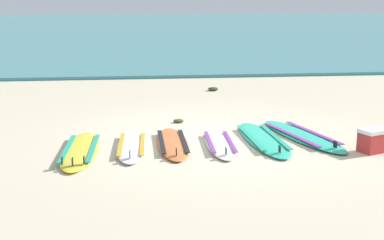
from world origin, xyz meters
TOP-DOWN VIEW (x-y plane):
  - ground_plane at (0.00, 0.00)m, footprint 80.00×80.00m
  - sea at (0.00, 37.05)m, footprint 80.00×60.00m
  - surfboard_0 at (-2.32, -0.71)m, footprint 0.64×2.31m
  - surfboard_1 at (-1.49, -0.56)m, footprint 0.56×1.98m
  - surfboard_2 at (-0.80, -0.45)m, footprint 0.53×2.09m
  - surfboard_3 at (-0.01, -0.57)m, footprint 0.54×1.92m
  - surfboard_4 at (0.78, -0.35)m, footprint 0.70×2.45m
  - surfboard_5 at (1.54, -0.21)m, footprint 1.23×2.55m
  - cooler_box at (2.40, -1.20)m, footprint 0.54×0.46m
  - seaweed_clump_near_shoreline at (0.68, 4.76)m, footprint 0.28×0.22m
  - seaweed_clump_mid_sand at (-0.56, 1.18)m, footprint 0.21×0.17m

SIDE VIEW (x-z plane):
  - ground_plane at x=0.00m, z-range 0.00..0.00m
  - seaweed_clump_mid_sand at x=-0.56m, z-range 0.00..0.07m
  - surfboard_5 at x=1.54m, z-range -0.05..0.13m
  - surfboard_4 at x=0.78m, z-range -0.05..0.13m
  - surfboard_2 at x=-0.80m, z-range -0.05..0.13m
  - surfboard_1 at x=-1.49m, z-range -0.05..0.13m
  - surfboard_3 at x=-0.01m, z-range -0.05..0.13m
  - surfboard_0 at x=-2.32m, z-range -0.05..0.13m
  - seaweed_clump_near_shoreline at x=0.68m, z-range 0.00..0.10m
  - sea at x=0.00m, z-range 0.00..0.10m
  - cooler_box at x=2.40m, z-range 0.00..0.38m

